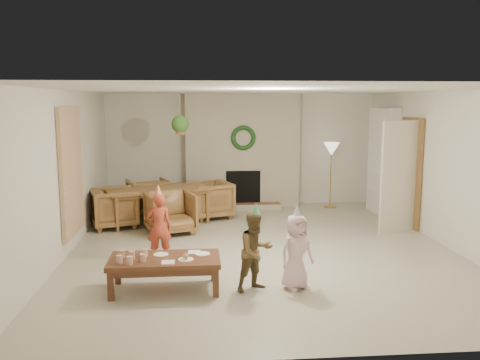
{
  "coord_description": "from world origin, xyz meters",
  "views": [
    {
      "loc": [
        -0.99,
        -7.69,
        2.33
      ],
      "look_at": [
        -0.3,
        0.4,
        1.05
      ],
      "focal_mm": 37.39,
      "sensor_mm": 36.0,
      "label": 1
    }
  ],
  "objects": [
    {
      "name": "floor",
      "position": [
        0.0,
        0.0,
        0.0
      ],
      "size": [
        7.0,
        7.0,
        0.0
      ],
      "primitive_type": "plane",
      "color": "#B7B29E",
      "rests_on": "ground"
    },
    {
      "name": "ceiling",
      "position": [
        0.0,
        0.0,
        2.5
      ],
      "size": [
        7.0,
        7.0,
        0.0
      ],
      "primitive_type": "plane",
      "rotation": [
        3.14,
        0.0,
        0.0
      ],
      "color": "white",
      "rests_on": "wall_back"
    },
    {
      "name": "wall_back",
      "position": [
        0.0,
        3.5,
        1.25
      ],
      "size": [
        7.0,
        0.0,
        7.0
      ],
      "primitive_type": "plane",
      "rotation": [
        1.57,
        0.0,
        0.0
      ],
      "color": "silver",
      "rests_on": "floor"
    },
    {
      "name": "wall_front",
      "position": [
        0.0,
        -3.5,
        1.25
      ],
      "size": [
        7.0,
        0.0,
        7.0
      ],
      "primitive_type": "plane",
      "rotation": [
        -1.57,
        0.0,
        0.0
      ],
      "color": "silver",
      "rests_on": "floor"
    },
    {
      "name": "wall_left",
      "position": [
        -3.0,
        0.0,
        1.25
      ],
      "size": [
        0.0,
        7.0,
        7.0
      ],
      "primitive_type": "plane",
      "rotation": [
        1.57,
        0.0,
        1.57
      ],
      "color": "silver",
      "rests_on": "floor"
    },
    {
      "name": "wall_right",
      "position": [
        3.0,
        0.0,
        1.25
      ],
      "size": [
        0.0,
        7.0,
        7.0
      ],
      "primitive_type": "plane",
      "rotation": [
        1.57,
        0.0,
        -1.57
      ],
      "color": "silver",
      "rests_on": "floor"
    },
    {
      "name": "fireplace_mass",
      "position": [
        0.0,
        3.3,
        1.25
      ],
      "size": [
        2.5,
        0.4,
        2.5
      ],
      "primitive_type": "cube",
      "color": "#572017",
      "rests_on": "floor"
    },
    {
      "name": "fireplace_hearth",
      "position": [
        0.0,
        2.95,
        0.06
      ],
      "size": [
        1.6,
        0.3,
        0.12
      ],
      "primitive_type": "cube",
      "color": "brown",
      "rests_on": "floor"
    },
    {
      "name": "fireplace_firebox",
      "position": [
        0.0,
        3.12,
        0.45
      ],
      "size": [
        0.75,
        0.12,
        0.75
      ],
      "primitive_type": "cube",
      "color": "black",
      "rests_on": "floor"
    },
    {
      "name": "fireplace_wreath",
      "position": [
        0.0,
        3.07,
        1.55
      ],
      "size": [
        0.54,
        0.1,
        0.54
      ],
      "primitive_type": "torus",
      "rotation": [
        1.57,
        0.0,
        0.0
      ],
      "color": "#18411C",
      "rests_on": "fireplace_mass"
    },
    {
      "name": "floor_lamp_base",
      "position": [
        1.94,
        3.0,
        0.01
      ],
      "size": [
        0.27,
        0.27,
        0.03
      ],
      "primitive_type": "cylinder",
      "color": "gold",
      "rests_on": "floor"
    },
    {
      "name": "floor_lamp_post",
      "position": [
        1.94,
        3.0,
        0.67
      ],
      "size": [
        0.03,
        0.03,
        1.3
      ],
      "primitive_type": "cylinder",
      "color": "gold",
      "rests_on": "floor"
    },
    {
      "name": "floor_lamp_shade",
      "position": [
        1.94,
        3.0,
        1.3
      ],
      "size": [
        0.35,
        0.35,
        0.29
      ],
      "primitive_type": "cone",
      "rotation": [
        3.14,
        0.0,
        0.0
      ],
      "color": "beige",
      "rests_on": "floor_lamp_post"
    },
    {
      "name": "bookshelf_carcass",
      "position": [
        2.84,
        2.3,
        1.1
      ],
      "size": [
        0.3,
        1.0,
        2.2
      ],
      "primitive_type": "cube",
      "color": "white",
      "rests_on": "floor"
    },
    {
      "name": "bookshelf_shelf_a",
      "position": [
        2.82,
        2.3,
        0.45
      ],
      "size": [
        0.3,
        0.92,
        0.03
      ],
      "primitive_type": "cube",
      "color": "white",
      "rests_on": "bookshelf_carcass"
    },
    {
      "name": "bookshelf_shelf_b",
      "position": [
        2.82,
        2.3,
        0.85
      ],
      "size": [
        0.3,
        0.92,
        0.03
      ],
      "primitive_type": "cube",
      "color": "white",
      "rests_on": "bookshelf_carcass"
    },
    {
      "name": "bookshelf_shelf_c",
      "position": [
        2.82,
        2.3,
        1.25
      ],
      "size": [
        0.3,
        0.92,
        0.03
      ],
      "primitive_type": "cube",
      "color": "white",
      "rests_on": "bookshelf_carcass"
    },
    {
      "name": "bookshelf_shelf_d",
      "position": [
        2.82,
        2.3,
        1.65
      ],
      "size": [
        0.3,
        0.92,
        0.03
      ],
      "primitive_type": "cube",
      "color": "white",
      "rests_on": "bookshelf_carcass"
    },
    {
      "name": "books_row_lower",
      "position": [
        2.8,
        2.15,
        0.59
      ],
      "size": [
        0.2,
        0.4,
        0.24
      ],
      "primitive_type": "cube",
      "color": "red",
      "rests_on": "bookshelf_shelf_a"
    },
    {
      "name": "books_row_mid",
      "position": [
        2.8,
        2.35,
        0.99
      ],
      "size": [
        0.2,
        0.44,
        0.24
      ],
      "primitive_type": "cube",
      "color": "navy",
      "rests_on": "bookshelf_shelf_b"
    },
    {
      "name": "books_row_upper",
      "position": [
        2.8,
        2.2,
        1.38
      ],
      "size": [
        0.2,
        0.36,
        0.22
      ],
      "primitive_type": "cube",
      "color": "#B08B25",
      "rests_on": "bookshelf_shelf_c"
    },
    {
      "name": "door_frame",
      "position": [
        2.96,
        1.2,
        1.02
      ],
      "size": [
        0.05,
        0.86,
        2.04
      ],
      "primitive_type": "cube",
      "color": "brown",
      "rests_on": "floor"
    },
    {
      "name": "door_leaf",
      "position": [
        2.58,
        0.82,
        1.0
      ],
      "size": [
        0.77,
        0.32,
        2.0
      ],
      "primitive_type": "cube",
      "rotation": [
        0.0,
        0.0,
        -1.22
      ],
      "color": "beige",
      "rests_on": "floor"
    },
    {
      "name": "curtain_panel",
      "position": [
        -2.96,
        0.2,
        1.25
      ],
      "size": [
        0.06,
        1.2,
        2.0
      ],
      "primitive_type": "cube",
      "color": "beige",
      "rests_on": "wall_left"
    },
    {
      "name": "dining_table",
      "position": [
        -1.76,
        1.85,
        0.34
      ],
      "size": [
        2.15,
        1.62,
        0.67
      ],
      "primitive_type": "imported",
      "rotation": [
        0.0,
        0.0,
        0.33
      ],
      "color": "brown",
      "rests_on": "floor"
    },
    {
      "name": "dining_chair_near",
      "position": [
        -1.49,
        1.06,
        0.37
      ],
      "size": [
        1.01,
        1.03,
        0.74
      ],
      "primitive_type": "imported",
      "rotation": [
        0.0,
        0.0,
        0.33
      ],
      "color": "brown",
      "rests_on": "floor"
    },
    {
      "name": "dining_chair_far",
      "position": [
        -2.03,
        2.65,
        0.37
      ],
      "size": [
        1.01,
        1.03,
        0.74
      ],
      "primitive_type": "imported",
      "rotation": [
        0.0,
        0.0,
        3.47
      ],
      "color": "brown",
      "rests_on": "floor"
    },
    {
      "name": "dining_chair_left",
      "position": [
        -2.55,
        1.58,
        0.37
      ],
      "size": [
        1.03,
        1.01,
        0.74
      ],
      "primitive_type": "imported",
      "rotation": [
        0.0,
        0.0,
        1.9
      ],
      "color": "brown",
      "rests_on": "floor"
    },
    {
      "name": "dining_chair_right",
      "position": [
        -0.76,
        2.19,
        0.37
      ],
      "size": [
        1.03,
        1.01,
        0.74
      ],
      "primitive_type": "imported",
      "rotation": [
        0.0,
        0.0,
        -1.24
      ],
      "color": "brown",
      "rests_on": "floor"
    },
    {
      "name": "hanging_plant_cord",
      "position": [
        -1.3,
        1.5,
        2.15
      ],
      "size": [
        0.01,
        0.01,
        0.7
      ],
      "primitive_type": "cylinder",
      "color": "tan",
      "rests_on": "ceiling"
    },
    {
      "name": "hanging_plant_pot",
      "position": [
        -1.3,
        1.5,
        1.8
      ],
      "size": [
        0.16,
        0.16,
        0.12
      ],
      "primitive_type": "cylinder",
      "color": "#A55B35",
      "rests_on": "hanging_plant_cord"
    },
    {
      "name": "hanging_plant_foliage",
      "position": [
        -1.3,
        1.5,
        1.92
      ],
      "size": [
        0.32,
        0.32,
        0.32
      ],
      "primitive_type": "sphere",
      "color": "#26511B",
      "rests_on": "hanging_plant_pot"
    },
    {
      "name": "coffee_table_top",
      "position": [
        -1.41,
        -1.69,
        0.39
      ],
      "size": [
        1.37,
        0.69,
        0.06
      ],
      "primitive_type": "cube",
      "rotation": [
        0.0,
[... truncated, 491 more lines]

